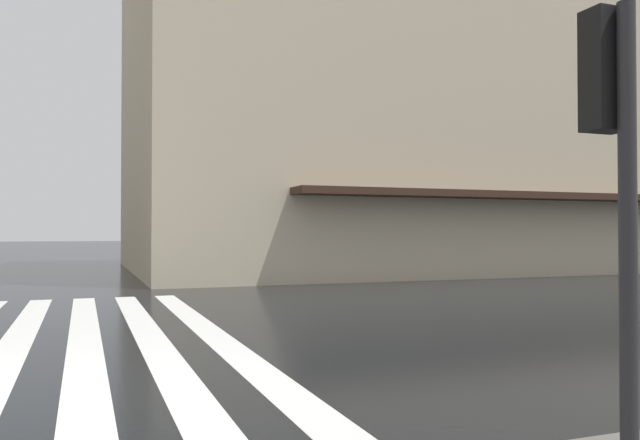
# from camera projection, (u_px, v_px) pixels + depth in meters

# --- Properties ---
(ground_plane) EXTENTS (220.00, 220.00, 0.00)m
(ground_plane) POSITION_uv_depth(u_px,v_px,m) (42.00, 406.00, 6.27)
(ground_plane) COLOR black
(zebra_crossing) EXTENTS (13.00, 4.50, 0.01)m
(zebra_crossing) POSITION_uv_depth(u_px,v_px,m) (85.00, 339.00, 10.16)
(zebra_crossing) COLOR silver
(zebra_crossing) RESTS_ON ground_plane
(haussmann_block_corner) EXTENTS (17.50, 28.66, 18.05)m
(haussmann_block_corner) POSITION_uv_depth(u_px,v_px,m) (432.00, 88.00, 31.57)
(haussmann_block_corner) COLOR beige
(haussmann_block_corner) RESTS_ON ground_plane
(traffic_signal_post) EXTENTS (0.44, 0.30, 3.12)m
(traffic_signal_post) POSITION_uv_depth(u_px,v_px,m) (612.00, 133.00, 4.38)
(traffic_signal_post) COLOR #232326
(traffic_signal_post) RESTS_ON sidewalk_pavement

